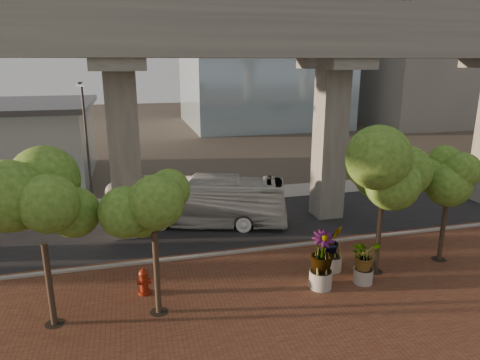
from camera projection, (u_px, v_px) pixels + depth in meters
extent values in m
plane|color=#3C352B|center=(242.00, 237.00, 23.78)|extent=(160.00, 160.00, 0.00)
cube|color=brown|center=(296.00, 317.00, 16.32)|extent=(70.00, 13.00, 0.06)
cube|color=black|center=(234.00, 224.00, 25.64)|extent=(90.00, 8.00, 0.04)
cube|color=#99958E|center=(252.00, 250.00, 21.90)|extent=(70.00, 0.25, 0.16)
cube|color=#99958E|center=(216.00, 196.00, 30.76)|extent=(90.00, 3.00, 0.06)
cube|color=gray|center=(240.00, 39.00, 21.32)|extent=(72.00, 2.40, 1.80)
cube|color=gray|center=(226.00, 42.00, 24.30)|extent=(72.00, 2.40, 1.80)
cube|color=gray|center=(246.00, 6.00, 19.92)|extent=(72.00, 0.12, 1.00)
cube|color=gray|center=(222.00, 17.00, 24.95)|extent=(72.00, 0.12, 1.00)
cube|color=gray|center=(428.00, 43.00, 63.30)|extent=(18.00, 16.00, 24.00)
imported|color=silver|center=(198.00, 202.00, 25.14)|extent=(10.68, 5.57, 2.91)
cylinder|color=maroon|center=(145.00, 292.00, 17.89)|extent=(0.52, 0.52, 0.12)
cylinder|color=maroon|center=(144.00, 283.00, 17.78)|extent=(0.35, 0.35, 0.84)
sphere|color=maroon|center=(144.00, 274.00, 17.67)|extent=(0.41, 0.41, 0.41)
cylinder|color=maroon|center=(143.00, 270.00, 17.61)|extent=(0.12, 0.12, 0.15)
cylinder|color=maroon|center=(144.00, 281.00, 17.76)|extent=(0.58, 0.23, 0.23)
cylinder|color=gray|center=(363.00, 276.00, 18.70)|extent=(0.84, 0.84, 0.65)
imported|color=#355E19|center=(365.00, 254.00, 18.43)|extent=(1.86, 1.86, 1.40)
cylinder|color=#9C998D|center=(320.00, 279.00, 18.30)|extent=(0.97, 0.97, 0.76)
imported|color=#355E19|center=(322.00, 252.00, 17.96)|extent=(2.38, 2.38, 1.79)
cylinder|color=gray|center=(332.00, 263.00, 19.82)|extent=(0.91, 0.91, 0.71)
imported|color=#355E19|center=(333.00, 241.00, 19.52)|extent=(2.02, 2.02, 1.52)
cylinder|color=#453727|center=(50.00, 285.00, 15.41)|extent=(0.22, 0.22, 3.21)
cylinder|color=black|center=(55.00, 324.00, 15.84)|extent=(0.70, 0.70, 0.01)
cylinder|color=#453727|center=(157.00, 273.00, 16.13)|extent=(0.22, 0.22, 3.36)
cylinder|color=black|center=(159.00, 312.00, 16.58)|extent=(0.70, 0.70, 0.01)
cylinder|color=#453727|center=(379.00, 235.00, 19.28)|extent=(0.22, 0.22, 3.65)
cylinder|color=black|center=(375.00, 271.00, 19.77)|extent=(0.70, 0.70, 0.01)
cylinder|color=#453727|center=(443.00, 226.00, 20.50)|extent=(0.22, 0.22, 3.51)
cylinder|color=black|center=(439.00, 259.00, 20.97)|extent=(0.70, 0.70, 0.01)
cylinder|color=#2D2C31|center=(88.00, 150.00, 26.57)|extent=(0.14, 0.14, 8.14)
cube|color=#2D2C31|center=(80.00, 83.00, 25.00)|extent=(0.15, 1.02, 0.15)
cube|color=silver|center=(80.00, 85.00, 24.55)|extent=(0.41, 0.20, 0.12)
cylinder|color=#2D2E33|center=(313.00, 140.00, 30.51)|extent=(0.14, 0.14, 7.88)
cube|color=#2D2E33|center=(319.00, 84.00, 28.99)|extent=(0.15, 0.98, 0.15)
cube|color=silver|center=(322.00, 86.00, 28.55)|extent=(0.39, 0.20, 0.12)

